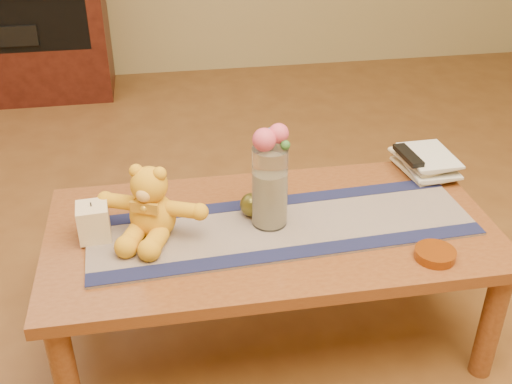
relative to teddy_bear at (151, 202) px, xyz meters
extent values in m
plane|color=brown|center=(0.36, -0.02, -0.57)|extent=(5.50, 5.50, 0.00)
cube|color=brown|center=(0.36, -0.02, -0.14)|extent=(1.40, 0.70, 0.04)
cylinder|color=brown|center=(-0.28, -0.31, -0.36)|extent=(0.07, 0.07, 0.41)
cylinder|color=brown|center=(1.00, -0.31, -0.36)|extent=(0.07, 0.07, 0.41)
cylinder|color=brown|center=(-0.28, 0.27, -0.36)|extent=(0.07, 0.07, 0.41)
cylinder|color=brown|center=(1.00, 0.27, -0.36)|extent=(0.07, 0.07, 0.41)
cube|color=#1A1D4A|center=(0.40, -0.03, -0.11)|extent=(1.22, 0.41, 0.01)
cube|color=#151941|center=(0.40, -0.18, -0.11)|extent=(1.20, 0.12, 0.00)
cube|color=#151941|center=(0.39, 0.11, -0.11)|extent=(1.20, 0.12, 0.00)
cube|color=beige|center=(-0.18, 0.01, -0.05)|extent=(0.10, 0.10, 0.11)
cylinder|color=black|center=(-0.18, 0.01, 0.01)|extent=(0.00, 0.00, 0.01)
cylinder|color=silver|center=(0.36, -0.01, 0.02)|extent=(0.11, 0.11, 0.26)
cylinder|color=beige|center=(0.36, -0.01, -0.02)|extent=(0.09, 0.09, 0.18)
sphere|color=#D34A68|center=(0.34, -0.02, 0.19)|extent=(0.07, 0.07, 0.07)
sphere|color=#D34A68|center=(0.38, 0.00, 0.20)|extent=(0.06, 0.06, 0.06)
sphere|color=#546FB6|center=(0.37, 0.03, 0.18)|extent=(0.04, 0.04, 0.04)
sphere|color=#546FB6|center=(0.33, 0.01, 0.17)|extent=(0.04, 0.04, 0.04)
sphere|color=#33662D|center=(0.40, -0.03, 0.17)|extent=(0.03, 0.03, 0.03)
sphere|color=brown|center=(0.31, 0.05, -0.07)|extent=(0.09, 0.09, 0.08)
imported|color=beige|center=(0.90, 0.23, -0.11)|extent=(0.19, 0.24, 0.02)
imported|color=beige|center=(0.90, 0.22, -0.09)|extent=(0.17, 0.23, 0.02)
imported|color=beige|center=(0.89, 0.23, -0.07)|extent=(0.20, 0.25, 0.02)
imported|color=beige|center=(0.90, 0.23, -0.05)|extent=(0.17, 0.23, 0.02)
cube|color=black|center=(0.90, 0.22, -0.03)|extent=(0.06, 0.16, 0.02)
cylinder|color=#BF5914|center=(0.80, -0.26, -0.10)|extent=(0.12, 0.12, 0.03)
cube|color=black|center=(-0.84, 2.46, -0.02)|extent=(1.20, 0.50, 1.10)
cube|color=black|center=(-0.84, 2.33, -0.11)|extent=(0.42, 0.28, 0.12)
camera|label=1|loc=(0.04, -1.59, 0.96)|focal=43.13mm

